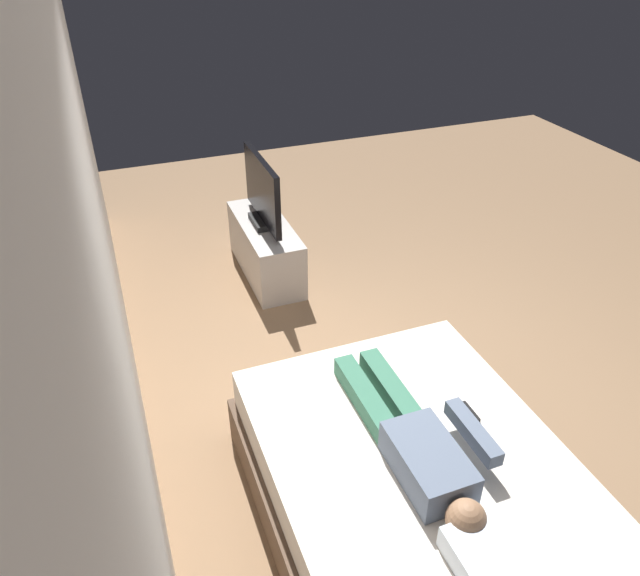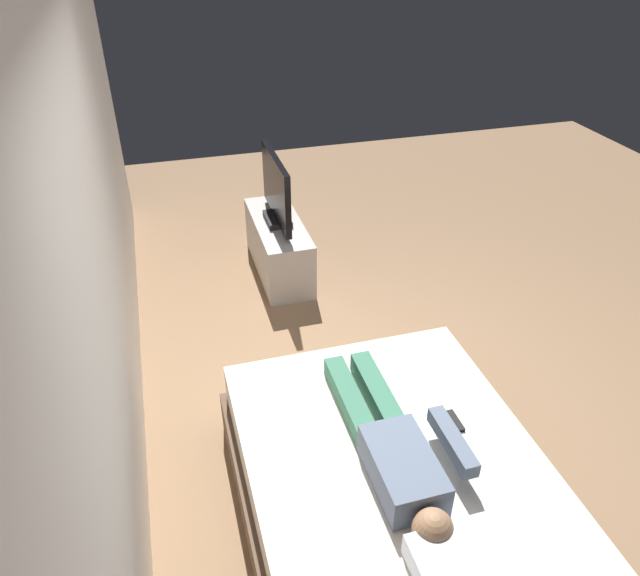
# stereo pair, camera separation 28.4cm
# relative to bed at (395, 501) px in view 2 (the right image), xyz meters

# --- Properties ---
(ground_plane) EXTENTS (10.00, 10.00, 0.00)m
(ground_plane) POSITION_rel_bed_xyz_m (0.85, -0.30, -0.26)
(ground_plane) COLOR #8C6B4C
(back_wall) EXTENTS (6.40, 0.10, 2.80)m
(back_wall) POSITION_rel_bed_xyz_m (1.25, 1.30, 1.14)
(back_wall) COLOR silver
(back_wall) RESTS_ON ground
(bed) EXTENTS (1.99, 1.52, 0.54)m
(bed) POSITION_rel_bed_xyz_m (0.00, 0.00, 0.00)
(bed) COLOR brown
(bed) RESTS_ON ground
(person) EXTENTS (1.26, 0.46, 0.18)m
(person) POSITION_rel_bed_xyz_m (0.03, 0.01, 0.36)
(person) COLOR slate
(person) RESTS_ON bed
(remote) EXTENTS (0.15, 0.04, 0.02)m
(remote) POSITION_rel_bed_xyz_m (0.18, -0.39, 0.29)
(remote) COLOR black
(remote) RESTS_ON bed
(tv_stand) EXTENTS (1.10, 0.40, 0.50)m
(tv_stand) POSITION_rel_bed_xyz_m (2.80, -0.02, -0.01)
(tv_stand) COLOR #B7B2AD
(tv_stand) RESTS_ON ground
(tv) EXTENTS (0.88, 0.20, 0.59)m
(tv) POSITION_rel_bed_xyz_m (2.80, -0.02, 0.52)
(tv) COLOR black
(tv) RESTS_ON tv_stand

